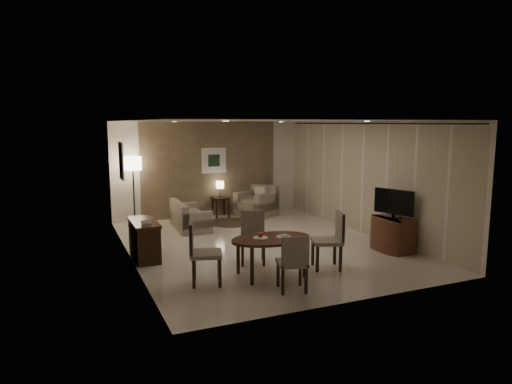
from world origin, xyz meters
name	(u,v)px	position (x,y,z in m)	size (l,w,h in m)	color
room_shell	(252,182)	(0.00, 0.40, 1.35)	(5.50, 7.00, 2.70)	beige
taupe_accent	(210,169)	(0.00, 3.48, 1.35)	(3.96, 0.03, 2.70)	#80694F
curtain_wall	(362,179)	(2.68, 0.00, 1.32)	(0.08, 6.70, 2.58)	beige
curtain_rod	(364,124)	(2.68, 0.00, 2.64)	(0.03, 0.03, 6.80)	black
art_back_frame	(214,160)	(0.10, 3.46, 1.60)	(0.72, 0.03, 0.72)	silver
art_back_canvas	(214,160)	(0.10, 3.44, 1.60)	(0.34, 0.01, 0.34)	black
art_left_frame	(121,161)	(-2.72, 1.20, 1.85)	(0.03, 0.60, 0.80)	silver
art_left_canvas	(122,161)	(-2.71, 1.20, 1.85)	(0.01, 0.46, 0.64)	gray
downlight_nl	(226,121)	(-1.40, -1.80, 2.69)	(0.10, 0.10, 0.01)	white
downlight_nr	(367,121)	(1.40, -1.80, 2.69)	(0.10, 0.10, 0.01)	white
downlight_fl	(174,122)	(-1.40, 1.80, 2.69)	(0.10, 0.10, 0.01)	white
downlight_fr	(281,122)	(1.40, 1.80, 2.69)	(0.10, 0.10, 0.01)	white
console_desk	(144,240)	(-2.49, 0.00, 0.38)	(0.48, 1.20, 0.75)	#452316
telephone	(146,222)	(-2.49, -0.30, 0.80)	(0.20, 0.14, 0.09)	white
tv_cabinet	(393,234)	(2.40, -1.50, 0.35)	(0.48, 0.90, 0.70)	#5B291B
flat_tv	(394,203)	(2.38, -1.50, 1.02)	(0.06, 0.88, 0.60)	black
dining_table	(271,257)	(-0.63, -1.93, 0.34)	(1.44, 0.90, 0.68)	#452316
chair_near	(292,262)	(-0.64, -2.72, 0.47)	(0.45, 0.45, 0.93)	gray
chair_far	(253,238)	(-0.65, -1.15, 0.49)	(0.48, 0.48, 0.99)	gray
chair_left	(206,253)	(-1.79, -1.88, 0.53)	(0.51, 0.51, 1.05)	gray
chair_right	(327,240)	(0.47, -1.97, 0.52)	(0.51, 0.51, 1.05)	gray
plate_a	(261,238)	(-0.81, -1.88, 0.68)	(0.26, 0.26, 0.02)	white
plate_b	(284,237)	(-0.41, -1.98, 0.68)	(0.26, 0.26, 0.02)	white
fruit_apple	(261,235)	(-0.81, -1.88, 0.74)	(0.09, 0.09, 0.09)	#9F2912
napkin	(284,236)	(-0.41, -1.98, 0.71)	(0.12, 0.08, 0.03)	white
round_rug	(231,222)	(0.20, 2.39, 0.01)	(1.25, 1.25, 0.01)	#38311F
sofa	(190,215)	(-0.98, 2.12, 0.35)	(0.75, 1.50, 0.71)	gray
armchair	(256,201)	(1.19, 2.96, 0.43)	(0.98, 0.92, 0.87)	gray
side_table	(220,207)	(0.20, 3.23, 0.29)	(0.45, 0.45, 0.57)	black
table_lamp	(220,188)	(0.20, 3.25, 0.82)	(0.22, 0.22, 0.50)	#FFEAC1
floor_lamp	(134,191)	(-2.19, 3.22, 0.89)	(0.45, 0.45, 1.79)	#FFE5B7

